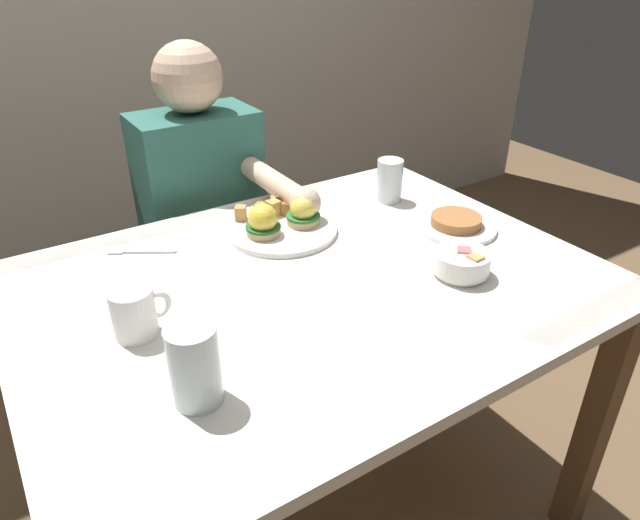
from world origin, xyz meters
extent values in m
plane|color=brown|center=(0.00, 0.00, 0.00)|extent=(6.00, 6.00, 0.00)
cube|color=white|center=(0.00, 0.00, 0.73)|extent=(1.20, 0.90, 0.03)
cube|color=#4C6BB7|center=(0.00, -0.40, 0.74)|extent=(1.20, 0.06, 0.00)
cube|color=#4C6BB7|center=(0.00, 0.40, 0.74)|extent=(1.20, 0.06, 0.00)
cube|color=brown|center=(0.55, -0.40, 0.36)|extent=(0.06, 0.06, 0.71)
cube|color=brown|center=(-0.55, 0.40, 0.36)|extent=(0.06, 0.06, 0.71)
cube|color=brown|center=(0.55, 0.40, 0.36)|extent=(0.06, 0.06, 0.71)
cylinder|color=white|center=(0.06, 0.22, 0.75)|extent=(0.27, 0.27, 0.01)
cylinder|color=tan|center=(0.00, 0.21, 0.76)|extent=(0.08, 0.08, 0.02)
cylinder|color=#236028|center=(0.00, 0.21, 0.78)|extent=(0.08, 0.08, 0.01)
sphere|color=yellow|center=(0.00, 0.21, 0.80)|extent=(0.07, 0.07, 0.07)
cylinder|color=tan|center=(0.11, 0.21, 0.76)|extent=(0.08, 0.08, 0.02)
cylinder|color=#286B2D|center=(0.11, 0.21, 0.78)|extent=(0.08, 0.08, 0.01)
sphere|color=#F7DB56|center=(0.11, 0.21, 0.80)|extent=(0.06, 0.06, 0.06)
cube|color=#AD7038|center=(0.05, 0.31, 0.77)|extent=(0.04, 0.04, 0.03)
cube|color=tan|center=(-0.01, 0.32, 0.77)|extent=(0.04, 0.04, 0.04)
cube|color=#AD7038|center=(0.11, 0.31, 0.77)|extent=(0.04, 0.04, 0.04)
cube|color=#B77A42|center=(0.10, 0.33, 0.77)|extent=(0.03, 0.03, 0.03)
cube|color=tan|center=(0.07, 0.30, 0.77)|extent=(0.04, 0.04, 0.04)
cube|color=#AD7038|center=(0.11, 0.28, 0.77)|extent=(0.04, 0.04, 0.03)
cube|color=#AD7038|center=(0.13, 0.29, 0.77)|extent=(0.04, 0.04, 0.03)
cube|color=tan|center=(0.13, 0.31, 0.77)|extent=(0.03, 0.03, 0.02)
cylinder|color=white|center=(0.28, -0.16, 0.74)|extent=(0.10, 0.10, 0.01)
cylinder|color=white|center=(0.28, -0.16, 0.77)|extent=(0.12, 0.12, 0.04)
cube|color=#EA6B70|center=(0.29, -0.15, 0.79)|extent=(0.04, 0.04, 0.03)
cube|color=#F4A85B|center=(0.27, -0.19, 0.77)|extent=(0.03, 0.03, 0.02)
cube|color=#B7E093|center=(0.27, -0.16, 0.78)|extent=(0.03, 0.03, 0.02)
cube|color=#F4A85B|center=(0.30, -0.16, 0.77)|extent=(0.04, 0.04, 0.03)
cube|color=#F4A85B|center=(0.28, -0.16, 0.77)|extent=(0.03, 0.03, 0.02)
cube|color=#F4A85B|center=(0.28, -0.19, 0.79)|extent=(0.03, 0.03, 0.03)
cube|color=#F4A85B|center=(0.30, -0.15, 0.77)|extent=(0.03, 0.03, 0.03)
cube|color=#F4DB66|center=(0.27, -0.13, 0.78)|extent=(0.03, 0.03, 0.02)
cube|color=#F4A85B|center=(0.28, -0.16, 0.78)|extent=(0.03, 0.03, 0.02)
cylinder|color=white|center=(-0.37, 0.01, 0.79)|extent=(0.08, 0.08, 0.09)
cylinder|color=black|center=(-0.37, 0.01, 0.83)|extent=(0.07, 0.07, 0.01)
torus|color=white|center=(-0.33, 0.01, 0.79)|extent=(0.06, 0.01, 0.06)
cube|color=silver|center=(-0.25, 0.30, 0.74)|extent=(0.11, 0.07, 0.00)
cube|color=silver|center=(-0.32, 0.34, 0.74)|extent=(0.04, 0.04, 0.00)
cylinder|color=silver|center=(0.40, 0.24, 0.80)|extent=(0.07, 0.07, 0.11)
cylinder|color=silver|center=(0.40, 0.24, 0.77)|extent=(0.06, 0.06, 0.07)
cylinder|color=silver|center=(-0.34, -0.21, 0.81)|extent=(0.08, 0.08, 0.14)
cylinder|color=silver|center=(-0.34, -0.21, 0.79)|extent=(0.07, 0.07, 0.10)
cylinder|color=white|center=(0.43, 0.01, 0.75)|extent=(0.20, 0.20, 0.01)
cylinder|color=#A36638|center=(0.43, 0.01, 0.76)|extent=(0.12, 0.12, 0.02)
cylinder|color=#33333D|center=(-0.08, 0.53, 0.23)|extent=(0.11, 0.11, 0.45)
cylinder|color=#33333D|center=(0.10, 0.53, 0.23)|extent=(0.11, 0.11, 0.45)
cube|color=#2D665B|center=(0.01, 0.63, 0.70)|extent=(0.34, 0.20, 0.50)
sphere|color=beige|center=(0.01, 0.63, 1.04)|extent=(0.19, 0.19, 0.19)
cylinder|color=beige|center=(0.13, 0.38, 0.80)|extent=(0.06, 0.30, 0.06)
sphere|color=beige|center=(0.13, 0.23, 0.80)|extent=(0.08, 0.08, 0.08)
camera|label=1|loc=(-0.55, -0.88, 1.38)|focal=32.20mm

